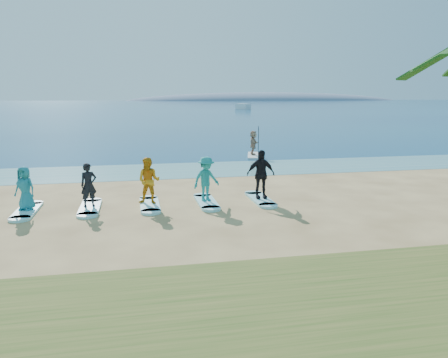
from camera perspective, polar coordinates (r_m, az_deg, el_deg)
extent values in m
plane|color=tan|center=(13.83, -1.03, -6.14)|extent=(600.00, 600.00, 0.00)
plane|color=teal|center=(23.96, -5.69, 1.16)|extent=(600.00, 600.00, 0.00)
plane|color=navy|center=(173.05, -11.04, 9.42)|extent=(600.00, 600.00, 0.00)
ellipsoid|color=slate|center=(327.83, 5.68, 10.20)|extent=(220.00, 56.00, 18.00)
cube|color=silver|center=(29.31, 3.82, 3.08)|extent=(1.48, 3.08, 0.12)
imported|color=tan|center=(29.20, 3.85, 4.76)|extent=(0.72, 1.54, 1.60)
cube|color=silver|center=(124.35, 2.50, 9.08)|extent=(3.59, 5.42, 1.58)
cube|color=#9AE7EE|center=(16.90, -24.34, -3.80)|extent=(0.70, 2.20, 0.09)
imported|color=#1B7686|center=(16.72, -24.56, -1.10)|extent=(0.88, 0.75, 1.54)
cube|color=#9AE7EE|center=(16.55, -17.10, -3.59)|extent=(0.70, 2.20, 0.09)
imported|color=black|center=(16.37, -17.27, -0.76)|extent=(0.67, 0.56, 1.58)
cube|color=#9AE7EE|center=(16.48, -9.68, -3.32)|extent=(0.70, 2.20, 0.09)
imported|color=orange|center=(16.28, -9.78, -0.23)|extent=(0.99, 0.86, 1.72)
cube|color=#9AE7EE|center=(16.68, -2.31, -3.00)|extent=(0.70, 2.20, 0.09)
imported|color=teal|center=(16.48, -2.34, 0.02)|extent=(1.26, 1.02, 1.70)
cube|color=#9AE7EE|center=(17.14, 4.76, -2.64)|extent=(0.70, 2.20, 0.09)
imported|color=black|center=(16.94, 4.81, 0.62)|extent=(1.11, 0.47, 1.89)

